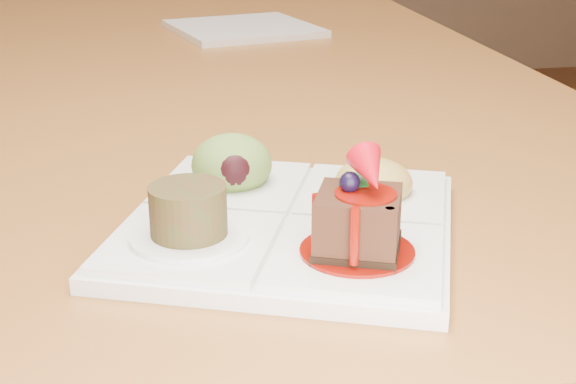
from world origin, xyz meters
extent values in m
cube|color=brown|center=(0.00, 0.00, 0.73)|extent=(1.00, 1.80, 0.04)
cylinder|color=brown|center=(-0.44, 0.84, 0.35)|extent=(0.06, 0.06, 0.71)
cylinder|color=brown|center=(0.44, 0.84, 0.35)|extent=(0.06, 0.06, 0.71)
cube|color=silver|center=(0.06, -0.69, 0.76)|extent=(0.31, 0.31, 0.01)
cube|color=silver|center=(0.10, -0.76, 0.77)|extent=(0.15, 0.15, 0.01)
cube|color=silver|center=(-0.01, -0.72, 0.77)|extent=(0.15, 0.15, 0.01)
cube|color=silver|center=(0.03, -0.61, 0.77)|extent=(0.15, 0.15, 0.01)
cube|color=silver|center=(0.14, -0.65, 0.77)|extent=(0.15, 0.15, 0.01)
cylinder|color=#700A04|center=(0.10, -0.76, 0.77)|extent=(0.08, 0.08, 0.00)
cube|color=black|center=(0.10, -0.76, 0.77)|extent=(0.07, 0.07, 0.01)
cube|color=#331D0E|center=(0.10, -0.76, 0.79)|extent=(0.07, 0.07, 0.04)
cylinder|color=#700A04|center=(0.10, -0.76, 0.81)|extent=(0.04, 0.04, 0.00)
sphere|color=black|center=(0.09, -0.76, 0.82)|extent=(0.01, 0.01, 0.01)
cone|color=#A70A16|center=(0.10, -0.77, 0.83)|extent=(0.03, 0.04, 0.04)
cube|color=#0F3E15|center=(0.10, -0.75, 0.82)|extent=(0.01, 0.01, 0.01)
cube|color=#0F3E15|center=(0.09, -0.75, 0.82)|extent=(0.02, 0.02, 0.01)
cylinder|color=#700A04|center=(0.09, -0.79, 0.79)|extent=(0.01, 0.01, 0.04)
cylinder|color=#700A04|center=(0.11, -0.79, 0.79)|extent=(0.01, 0.01, 0.04)
cylinder|color=#700A04|center=(0.07, -0.76, 0.79)|extent=(0.01, 0.01, 0.03)
cylinder|color=silver|center=(-0.01, -0.72, 0.77)|extent=(0.08, 0.08, 0.00)
cylinder|color=#451F13|center=(-0.01, -0.72, 0.79)|extent=(0.05, 0.05, 0.04)
cylinder|color=#3F200D|center=(-0.01, -0.72, 0.80)|extent=(0.04, 0.04, 0.00)
ellipsoid|color=#567F33|center=(0.03, -0.61, 0.78)|extent=(0.07, 0.07, 0.05)
ellipsoid|color=black|center=(0.03, -0.63, 0.78)|extent=(0.03, 0.02, 0.03)
ellipsoid|color=#B29B40|center=(0.14, -0.65, 0.77)|extent=(0.06, 0.06, 0.04)
cube|color=#BC600D|center=(0.15, -0.65, 0.78)|extent=(0.02, 0.02, 0.01)
cube|color=#4B6D17|center=(0.14, -0.64, 0.78)|extent=(0.02, 0.02, 0.01)
cube|color=#BC600D|center=(0.13, -0.65, 0.78)|extent=(0.02, 0.02, 0.01)
cube|color=#4B6D17|center=(0.13, -0.66, 0.78)|extent=(0.02, 0.02, 0.01)
cube|color=#BC600D|center=(0.15, -0.66, 0.78)|extent=(0.02, 0.02, 0.01)
cube|color=silver|center=(0.13, 0.19, 0.76)|extent=(0.28, 0.28, 0.01)
camera|label=1|loc=(-0.03, -1.23, 1.00)|focal=50.00mm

